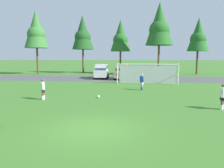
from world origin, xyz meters
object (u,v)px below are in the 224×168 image
Objects in this scene: parked_car_slot_center_left at (142,73)px; soccer_goal at (147,73)px; parked_car_slot_left at (122,72)px; player_defender_far at (223,97)px; player_midfield_center at (43,89)px; parked_car_slot_center at (167,73)px; soccer_ball at (98,97)px; parked_car_slot_far_left at (101,71)px; player_striker_near at (142,82)px.

soccer_goal is at bearing -85.62° from parked_car_slot_center_left.
soccer_goal reaches higher than parked_car_slot_left.
player_midfield_center is at bearing 170.97° from player_defender_far.
parked_car_slot_center is (3.33, 5.83, -0.42)m from soccer_goal.
parked_car_slot_far_left reaches higher than soccer_ball.
player_midfield_center is 17.24m from parked_car_slot_left.
parked_car_slot_far_left reaches higher than parked_car_slot_center.
soccer_ball is at bearing -116.45° from parked_car_slot_center.
player_striker_near is 11.01m from parked_car_slot_left.
parked_car_slot_far_left is 10.00m from parked_car_slot_center.
player_midfield_center is 18.52m from parked_car_slot_center_left.
player_defender_far is at bearing -61.06° from parked_car_slot_far_left.
soccer_ball is 16.01m from parked_car_slot_center_left.
parked_car_slot_center is at bearing -0.75° from parked_car_slot_far_left.
parked_car_slot_center is (-0.57, 18.99, 0.05)m from player_defender_far.
parked_car_slot_center_left reaches higher than player_striker_near.
player_defender_far is at bearing -9.03° from player_midfield_center.
parked_car_slot_center is (4.21, 11.27, 0.05)m from player_striker_near.
player_defender_far is at bearing -20.08° from soccer_ball.
soccer_ball is 0.13× the size of player_defender_far.
parked_car_slot_far_left is 1.01× the size of parked_car_slot_left.
player_midfield_center is (-7.92, -5.69, 0.00)m from player_striker_near.
soccer_goal reaches higher than parked_car_slot_far_left.
parked_car_slot_center is at bearing 6.85° from parked_car_slot_center_left.
player_striker_near is at bearing -99.16° from soccer_goal.
soccer_ball is at bearing -82.55° from parked_car_slot_far_left.
player_midfield_center is (-4.22, -1.08, 0.71)m from soccer_ball.
parked_car_slot_left is 1.08× the size of parked_car_slot_center_left.
parked_car_slot_left is at bearing -12.37° from parked_car_slot_far_left.
parked_car_slot_far_left is 6.29m from parked_car_slot_center_left.
player_midfield_center is 20.86m from parked_car_slot_center.
parked_car_slot_far_left reaches higher than player_midfield_center.
player_midfield_center is at bearing -108.04° from parked_car_slot_left.
soccer_goal is at bearing -56.68° from parked_car_slot_left.
player_defender_far is 21.85m from parked_car_slot_far_left.
parked_car_slot_left is at bearing 111.78° from player_defender_far.
player_midfield_center is 0.39× the size of parked_car_slot_center.
parked_car_slot_left reaches higher than parked_car_slot_center_left.
parked_car_slot_center_left is (3.04, 0.12, -0.24)m from parked_car_slot_left.
soccer_ball is at bearing -94.18° from parked_car_slot_left.
player_striker_near is 12.79m from parked_car_slot_far_left.
player_striker_near and player_midfield_center have the same top height.
parked_car_slot_left is at bearing -177.65° from parked_car_slot_center_left.
player_defender_far is 19.83m from parked_car_slot_left.
soccer_goal is (4.57, 10.06, 1.18)m from soccer_ball.
player_defender_far is at bearing -68.22° from parked_car_slot_left.
player_defender_far is 0.35× the size of parked_car_slot_left.
soccer_goal is 1.62× the size of parked_car_slot_left.
parked_car_slot_center_left is at bearing 87.54° from player_striker_near.
soccer_ball is 15.39m from parked_car_slot_left.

